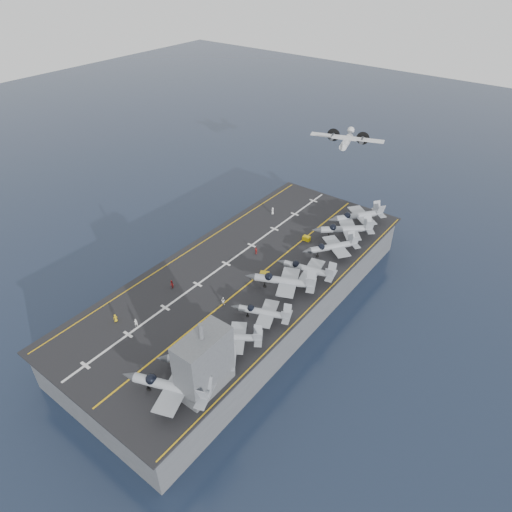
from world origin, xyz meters
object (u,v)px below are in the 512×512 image
Objects in this scene: fighter_jet_0 at (171,386)px; transport_plane at (346,142)px; tow_cart_a at (210,325)px; island_superstructure at (203,357)px.

transport_plane is (-16.08, 88.89, 11.64)m from fighter_jet_0.
fighter_jet_0 is 8.57× the size of tow_cart_a.
transport_plane is (-9.88, 72.35, 13.88)m from tow_cart_a.
fighter_jet_0 is 17.80m from tow_cart_a.
island_superstructure reaches higher than tow_cart_a.
transport_plane reaches higher than fighter_jet_0.
transport_plane is (-19.20, 83.80, 6.99)m from island_superstructure.
fighter_jet_0 is 0.76× the size of transport_plane.
transport_plane is at bearing 97.77° from tow_cart_a.
island_superstructure is 6.68× the size of tow_cart_a.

